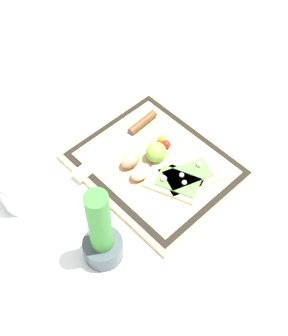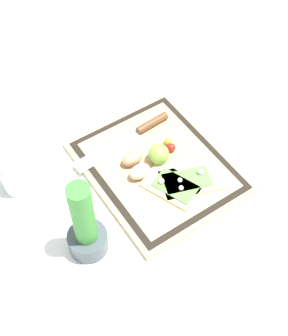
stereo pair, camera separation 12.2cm
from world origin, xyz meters
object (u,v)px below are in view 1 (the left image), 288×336
Objects in this scene: lime at (156,152)px; cherry_tomato_yellow at (162,139)px; pizza_slice_far at (175,181)px; egg_brown at (130,160)px; pizza_slice_near at (191,173)px; cherry_tomato_red at (166,144)px; egg_pink at (141,172)px; herb_pot at (101,236)px; knife at (130,133)px; sauce_jar at (18,192)px.

cherry_tomato_yellow is (0.03, -0.05, -0.02)m from lime.
pizza_slice_far is 0.13m from egg_brown.
pizza_slice_near is at bearing -145.46° from egg_brown.
pizza_slice_far is 0.12m from cherry_tomato_red.
pizza_slice_far is at bearing -160.27° from egg_brown.
egg_pink is 0.24m from herb_pot.
cherry_tomato_yellow is at bearing -10.03° from pizza_slice_near.
knife is 0.11m from cherry_tomato_red.
pizza_slice_near is at bearing -124.15° from sauce_jar.
egg_pink is at bearing 110.67° from cherry_tomato_yellow.
sauce_jar reaches higher than pizza_slice_far.
pizza_slice_far is 0.09m from egg_pink.
cherry_tomato_red is at bearing -9.59° from pizza_slice_near.
cherry_tomato_yellow is at bearing -12.19° from cherry_tomato_red.
knife is 14.45× the size of cherry_tomato_yellow.
lime is 0.30m from herb_pot.
egg_brown is 0.12m from cherry_tomato_yellow.
pizza_slice_far is 7.83× the size of cherry_tomato_yellow.
pizza_slice_far is at bearing 149.15° from cherry_tomato_yellow.
cherry_tomato_yellow is 0.09× the size of herb_pot.
herb_pot is (-0.10, 0.21, 0.05)m from egg_pink.
herb_pot reaches higher than cherry_tomato_red.
pizza_slice_near is 0.72× the size of herb_pot.
cherry_tomato_yellow is 0.41m from sauce_jar.
sauce_jar is (0.11, 0.27, 0.01)m from egg_brown.
cherry_tomato_red is 0.35m from herb_pot.
sauce_jar is at bearing 73.51° from cherry_tomato_yellow.
lime is (0.10, 0.03, 0.02)m from pizza_slice_near.
herb_pot is (-0.02, 0.26, 0.06)m from pizza_slice_far.
lime is 2.64× the size of cherry_tomato_yellow.
egg_brown reaches higher than cherry_tomato_red.
knife is at bearing 6.64° from pizza_slice_near.
lime reaches higher than egg_brown.
egg_brown is at bearing -9.14° from egg_pink.
pizza_slice_near reaches higher than knife.
cherry_tomato_red is (-0.02, -0.11, -0.01)m from egg_brown.
pizza_slice_near is 0.32m from herb_pot.
cherry_tomato_yellow is (0.02, -0.00, -0.00)m from cherry_tomato_red.
pizza_slice_far is 2.97× the size of lime.
egg_pink is 0.24× the size of herb_pot.
pizza_slice_near is 3.20× the size of lime.
herb_pot is (-0.01, 0.31, 0.06)m from pizza_slice_near.
cherry_tomato_yellow is 0.37m from herb_pot.
cherry_tomato_red is (0.02, -0.12, -0.01)m from egg_pink.
pizza_slice_near is 0.58× the size of knife.
herb_pot reaches higher than cherry_tomato_yellow.
egg_brown is at bearing 138.49° from knife.
pizza_slice_far is 0.40m from sauce_jar.
sauce_jar is at bearing 55.85° from pizza_slice_near.
lime is at bearing 120.73° from cherry_tomato_yellow.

